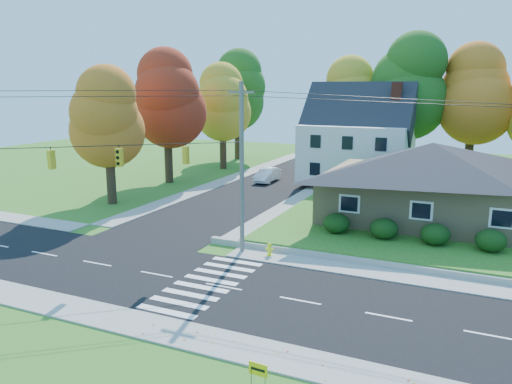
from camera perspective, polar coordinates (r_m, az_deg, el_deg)
ground at (r=25.15m, az=-3.70°, el=-10.79°), size 120.00×120.00×0.00m
road_main at (r=25.14m, az=-3.70°, el=-10.77°), size 90.00×8.00×0.02m
road_cross at (r=51.09m, az=2.02°, el=1.05°), size 8.00×44.00×0.02m
sidewalk_north at (r=29.34m, az=0.91°, el=-7.28°), size 90.00×2.00×0.08m
sidewalk_south at (r=21.27m, az=-10.25°, el=-15.32°), size 90.00×2.00×0.08m
lawn at (r=42.55m, az=26.38°, el=-2.13°), size 30.00×30.00×0.50m
ranch_house at (r=37.12m, az=19.32°, el=1.30°), size 14.60×10.60×5.40m
colonial_house at (r=49.91m, az=11.57°, el=5.86°), size 10.40×8.40×9.60m
hedge_row at (r=31.62m, az=17.10°, el=-4.31°), size 10.70×1.70×1.27m
traffic_infrastructure at (r=24.88m, az=-2.71°, el=1.37°), size 38.10×10.66×10.00m
tree_lot_0 at (r=55.97m, az=11.06°, el=10.35°), size 6.72×6.72×12.51m
tree_lot_1 at (r=53.88m, az=17.20°, el=11.38°), size 7.84×7.84×14.60m
tree_lot_2 at (r=54.44m, az=23.66°, el=10.23°), size 7.28×7.28×13.56m
tree_west_0 at (r=42.90m, az=-16.63°, el=8.08°), size 6.16×6.16×11.47m
tree_west_1 at (r=51.39m, az=-10.21°, el=10.42°), size 7.28×7.28×13.56m
tree_west_2 at (r=59.45m, az=-3.85°, el=10.15°), size 6.72×6.72×12.51m
tree_west_3 at (r=67.45m, az=-2.14°, el=11.50°), size 7.84×7.84×14.60m
white_car at (r=51.52m, az=1.29°, el=1.96°), size 1.59×4.35×1.42m
fire_hydrant at (r=29.20m, az=1.54°, el=-6.64°), size 0.47×0.37×0.83m
yard_sign at (r=17.39m, az=0.24°, el=-19.66°), size 0.68×0.07×0.85m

